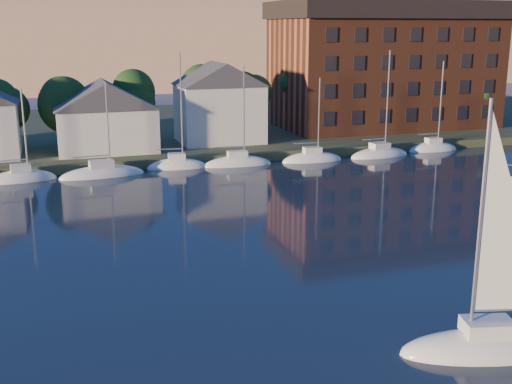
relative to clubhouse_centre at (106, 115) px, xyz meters
name	(u,v)px	position (x,y,z in m)	size (l,w,h in m)	color
shoreline_land	(138,133)	(6.00, 18.00, -5.13)	(160.00, 50.00, 2.00)	#374327
wooden_dock	(167,164)	(6.00, -5.00, -5.13)	(120.00, 3.00, 1.00)	brown
clubhouse_centre	(106,115)	(0.00, 0.00, 0.00)	(11.55, 8.40, 8.08)	silver
clubhouse_east	(219,101)	(14.00, 2.00, 0.87)	(10.50, 8.40, 9.80)	silver
condo_block	(384,64)	(40.00, 7.95, 4.66)	(31.00, 17.00, 17.40)	brown
tree_line	(165,90)	(8.00, 6.00, 2.04)	(93.40, 5.40, 8.90)	#362218
moored_fleet	(135,171)	(2.00, -8.00, -5.03)	(79.50, 2.40, 12.05)	silver
hero_sailboat	(489,341)	(12.59, -52.38, -4.58)	(8.67, 4.64, 13.07)	silver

